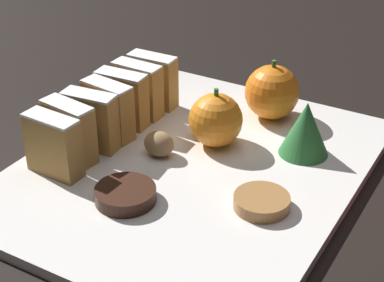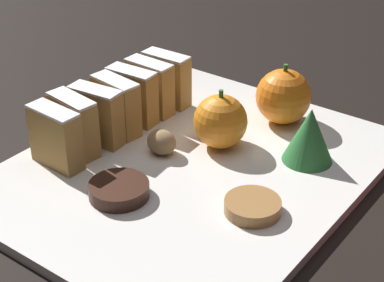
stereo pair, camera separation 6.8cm
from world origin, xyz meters
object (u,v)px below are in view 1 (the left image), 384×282
orange_near (216,120)px  walnut (157,145)px  chocolate_cookie (125,195)px  orange_far (272,92)px

orange_near → walnut: bearing=-126.8°
orange_near → chocolate_cookie: orange_near is taller
orange_far → chocolate_cookie: orange_far is taller
orange_far → walnut: (-0.07, -0.15, -0.02)m
walnut → chocolate_cookie: (0.02, -0.09, -0.01)m
chocolate_cookie → orange_near: bearing=80.5°
orange_near → orange_far: orange_far is taller
orange_far → chocolate_cookie: size_ratio=1.22×
chocolate_cookie → orange_far: bearing=77.7°
walnut → chocolate_cookie: 0.09m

